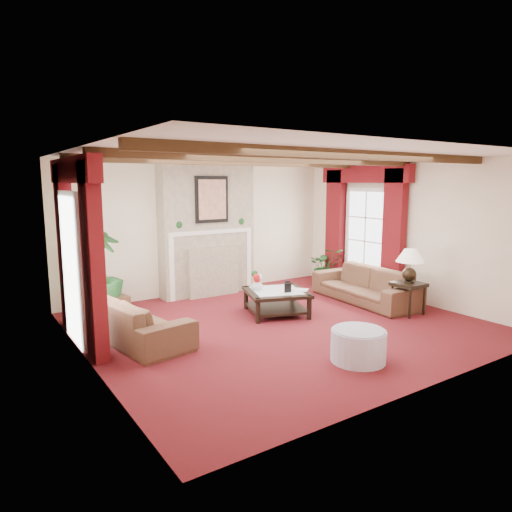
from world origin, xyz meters
TOP-DOWN VIEW (x-y plane):
  - floor at (0.00, 0.00)m, footprint 6.00×6.00m
  - ceiling at (0.00, 0.00)m, footprint 6.00×6.00m
  - back_wall at (0.00, 2.75)m, footprint 6.00×0.02m
  - left_wall at (-3.00, 0.00)m, footprint 0.02×5.50m
  - right_wall at (3.00, 0.00)m, footprint 0.02×5.50m
  - ceiling_beams at (0.00, 0.00)m, footprint 6.00×3.00m
  - fireplace at (0.00, 2.55)m, footprint 2.00×0.52m
  - french_door_left at (-2.97, 1.00)m, footprint 0.10×1.10m
  - french_door_right at (2.97, 1.00)m, footprint 0.10×1.10m
  - curtains_left at (-2.86, 1.00)m, footprint 0.20×2.40m
  - curtains_right at (2.86, 1.00)m, footprint 0.20×2.40m
  - sofa_left at (-2.23, 0.67)m, footprint 2.36×1.34m
  - sofa_right at (2.21, 0.28)m, footprint 2.32×0.97m
  - potted_palm at (-2.50, 1.77)m, footprint 2.62×2.64m
  - small_plant at (2.60, 1.80)m, footprint 1.52×1.52m
  - coffee_table at (0.29, 0.55)m, footprint 1.30×1.30m
  - side_table at (2.21, -0.73)m, footprint 0.52×0.52m
  - ottoman at (-0.09, -1.77)m, footprint 0.71×0.71m
  - table_lamp at (2.21, -0.73)m, footprint 0.48×0.48m
  - flower_vase at (0.02, 0.75)m, footprint 0.26×0.26m
  - book at (0.54, 0.26)m, footprint 0.25×0.24m
  - photo_frame_a at (0.36, 0.30)m, footprint 0.13×0.05m
  - photo_frame_b at (0.59, 0.61)m, footprint 0.10×0.05m

SIDE VIEW (x-z plane):
  - floor at x=0.00m, z-range 0.00..0.00m
  - ottoman at x=-0.09m, z-range 0.00..0.41m
  - coffee_table at x=0.29m, z-range 0.00..0.42m
  - side_table at x=2.21m, z-range 0.00..0.56m
  - small_plant at x=2.60m, z-range 0.00..0.66m
  - sofa_left at x=-2.23m, z-range 0.00..0.84m
  - sofa_right at x=2.21m, z-range 0.00..0.87m
  - potted_palm at x=-2.50m, z-range 0.00..0.96m
  - photo_frame_b at x=0.59m, z-range 0.42..0.55m
  - photo_frame_a at x=0.36m, z-range 0.42..0.59m
  - flower_vase at x=0.02m, z-range 0.42..0.61m
  - book at x=0.54m, z-range 0.42..0.72m
  - table_lamp at x=2.21m, z-range 0.56..1.17m
  - back_wall at x=0.00m, z-range 0.00..2.70m
  - left_wall at x=-3.00m, z-range 0.00..2.70m
  - right_wall at x=3.00m, z-range 0.00..2.70m
  - french_door_left at x=-2.97m, z-range 1.05..3.21m
  - french_door_right at x=2.97m, z-range 1.05..3.21m
  - curtains_left at x=-2.86m, z-range 1.28..3.83m
  - curtains_right at x=2.86m, z-range 1.28..3.83m
  - ceiling_beams at x=0.00m, z-range 2.58..2.70m
  - ceiling at x=0.00m, z-range 2.70..2.70m
  - fireplace at x=0.00m, z-range 1.35..4.05m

